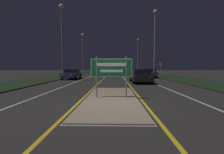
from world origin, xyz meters
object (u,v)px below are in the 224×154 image
Objects in this scene: streetlight_left_near at (62,29)px; streetlight_right_near at (155,33)px; warning_sign at (160,68)px; car_receding_1 at (149,73)px; car_receding_0 at (140,76)px; car_receding_2 at (127,72)px; streetlight_right_far at (138,50)px; car_approaching_0 at (72,74)px; streetlight_left_far at (83,45)px; highway_sign at (111,69)px.

streetlight_right_near is (12.63, 3.96, 0.34)m from streetlight_left_near.
car_receding_1 is at bearing -131.82° from warning_sign.
car_receding_0 reaches higher than car_receding_2.
streetlight_right_far is 26.09m from car_approaching_0.
streetlight_left_far reaches higher than car_approaching_0.
streetlight_left_near is at bearing -107.57° from car_approaching_0.
car_approaching_0 reaches higher than car_receding_2.
highway_sign is at bearing -111.82° from streetlight_right_near.
streetlight_left_far reaches higher than car_receding_0.
warning_sign is at bearing 64.05° from car_receding_0.
streetlight_right_far is 19.70m from car_receding_1.
highway_sign is 0.46× the size of car_receding_0.
car_receding_2 is at bearing -109.36° from streetlight_right_far.
car_approaching_0 is (-11.52, -3.33, -0.03)m from car_receding_1.
car_receding_2 is (-3.47, 8.81, -6.03)m from streetlight_right_near.
car_receding_0 is at bearing -115.15° from streetlight_right_near.
highway_sign is 17.58m from car_receding_1.
car_approaching_0 is (-8.78, 4.88, -0.03)m from car_receding_0.
car_approaching_0 is (-8.55, -10.85, -0.01)m from car_receding_2.
streetlight_right_far reaches higher than car_receding_0.
warning_sign is (14.27, 6.41, 0.82)m from car_approaching_0.
streetlight_right_near is 13.61m from car_approaching_0.
car_receding_1 is (5.63, 16.63, -0.79)m from highway_sign.
car_receding_1 is (-0.51, 1.30, -6.01)m from streetlight_right_near.
car_receding_2 is (-3.98, -11.32, -5.71)m from streetlight_right_far.
streetlight_right_near is 6.17m from car_receding_1.
streetlight_right_far is 27.89m from car_receding_0.
streetlight_left_far is at bearing 150.26° from car_receding_1.
streetlight_left_near is at bearing -125.66° from car_receding_2.
streetlight_left_far is at bearing 105.42° from highway_sign.
car_receding_0 is 8.65m from car_receding_1.
streetlight_left_near reaches higher than car_approaching_0.
car_receding_2 is (2.67, 24.15, -0.80)m from highway_sign.
car_receding_2 is 7.28m from warning_sign.
warning_sign is (14.88, 8.34, -4.88)m from streetlight_left_near.
streetlight_left_near reaches higher than highway_sign.
streetlight_left_far is 14.99m from car_receding_1.
warning_sign is at bearing 29.26° from streetlight_left_near.
car_receding_1 is at bearing 23.43° from streetlight_left_near.
streetlight_right_near is 2.25× the size of car_receding_0.
streetlight_left_far is 1.89× the size of car_approaching_0.
streetlight_right_near is at bearing -117.20° from warning_sign.
streetlight_left_near is at bearing -162.60° from streetlight_right_near.
streetlight_right_near is 20.14m from streetlight_right_far.
streetlight_left_near is 6.05m from car_approaching_0.
streetlight_right_far is 2.17× the size of car_receding_2.
streetlight_right_near reaches higher than streetlight_left_far.
streetlight_right_near is 7.18m from warning_sign.
streetlight_left_near is 1.10× the size of streetlight_left_far.
streetlight_left_far reaches higher than car_receding_2.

